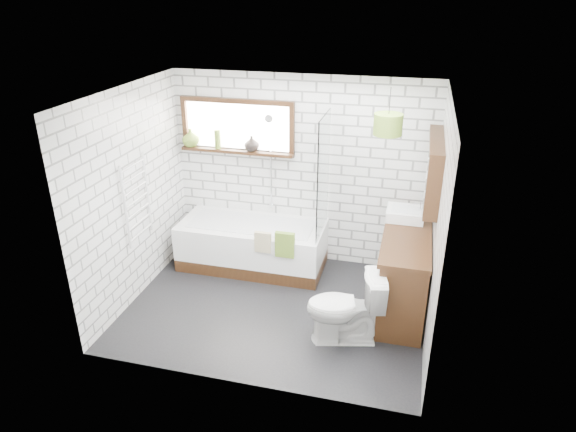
% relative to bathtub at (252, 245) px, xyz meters
% --- Properties ---
extents(floor, '(3.40, 2.60, 0.01)m').
position_rel_bathtub_xyz_m(floor, '(0.56, -0.88, -0.31)').
color(floor, black).
rests_on(floor, ground).
extents(ceiling, '(3.40, 2.60, 0.01)m').
position_rel_bathtub_xyz_m(ceiling, '(0.56, -0.88, 2.20)').
color(ceiling, white).
rests_on(ceiling, ground).
extents(wall_back, '(3.40, 0.01, 2.50)m').
position_rel_bathtub_xyz_m(wall_back, '(0.56, 0.42, 0.94)').
color(wall_back, white).
rests_on(wall_back, ground).
extents(wall_front, '(3.40, 0.01, 2.50)m').
position_rel_bathtub_xyz_m(wall_front, '(0.56, -2.19, 0.94)').
color(wall_front, white).
rests_on(wall_front, ground).
extents(wall_left, '(0.01, 2.60, 2.50)m').
position_rel_bathtub_xyz_m(wall_left, '(-1.14, -0.88, 0.94)').
color(wall_left, white).
rests_on(wall_left, ground).
extents(wall_right, '(0.01, 2.60, 2.50)m').
position_rel_bathtub_xyz_m(wall_right, '(2.27, -0.88, 0.94)').
color(wall_right, white).
rests_on(wall_right, ground).
extents(window, '(1.52, 0.16, 0.68)m').
position_rel_bathtub_xyz_m(window, '(-0.29, 0.38, 1.49)').
color(window, black).
rests_on(window, wall_back).
extents(towel_radiator, '(0.06, 0.52, 1.00)m').
position_rel_bathtub_xyz_m(towel_radiator, '(-1.10, -0.88, 0.89)').
color(towel_radiator, white).
rests_on(towel_radiator, wall_left).
extents(mirror_cabinet, '(0.16, 1.20, 0.70)m').
position_rel_bathtub_xyz_m(mirror_cabinet, '(2.18, -0.28, 1.34)').
color(mirror_cabinet, black).
rests_on(mirror_cabinet, wall_right).
extents(shower_riser, '(0.02, 0.02, 1.30)m').
position_rel_bathtub_xyz_m(shower_riser, '(0.16, 0.38, 1.04)').
color(shower_riser, silver).
rests_on(shower_riser, wall_back).
extents(bathtub, '(1.90, 0.84, 0.61)m').
position_rel_bathtub_xyz_m(bathtub, '(0.00, 0.00, 0.00)').
color(bathtub, white).
rests_on(bathtub, floor).
extents(shower_screen, '(0.02, 0.72, 1.50)m').
position_rel_bathtub_xyz_m(shower_screen, '(0.93, 0.00, 1.06)').
color(shower_screen, white).
rests_on(shower_screen, bathtub).
extents(towel_green, '(0.24, 0.07, 0.33)m').
position_rel_bathtub_xyz_m(towel_green, '(0.56, -0.42, 0.29)').
color(towel_green, '#5A7B24').
rests_on(towel_green, bathtub).
extents(towel_beige, '(0.21, 0.05, 0.27)m').
position_rel_bathtub_xyz_m(towel_beige, '(0.28, -0.42, 0.29)').
color(towel_beige, tan).
rests_on(towel_beige, bathtub).
extents(vanity, '(0.53, 1.66, 0.95)m').
position_rel_bathtub_xyz_m(vanity, '(2.00, -0.42, 0.17)').
color(vanity, black).
rests_on(vanity, floor).
extents(basin, '(0.43, 0.38, 0.13)m').
position_rel_bathtub_xyz_m(basin, '(1.94, -0.07, 0.70)').
color(basin, white).
rests_on(basin, vanity).
extents(tap, '(0.04, 0.04, 0.17)m').
position_rel_bathtub_xyz_m(tap, '(2.10, -0.07, 0.78)').
color(tap, silver).
rests_on(tap, vanity).
extents(toilet, '(0.63, 0.88, 0.81)m').
position_rel_bathtub_xyz_m(toilet, '(1.43, -1.28, 0.10)').
color(toilet, white).
rests_on(toilet, floor).
extents(vase_olive, '(0.29, 0.29, 0.24)m').
position_rel_bathtub_xyz_m(vase_olive, '(-0.94, 0.35, 1.29)').
color(vase_olive, olive).
rests_on(vase_olive, window).
extents(vase_dark, '(0.25, 0.25, 0.20)m').
position_rel_bathtub_xyz_m(vase_dark, '(-0.08, 0.35, 1.27)').
color(vase_dark, black).
rests_on(vase_dark, window).
extents(bottle, '(0.09, 0.09, 0.24)m').
position_rel_bathtub_xyz_m(bottle, '(-0.55, 0.35, 1.29)').
color(bottle, olive).
rests_on(bottle, window).
extents(pendant, '(0.31, 0.31, 0.23)m').
position_rel_bathtub_xyz_m(pendant, '(1.66, -0.21, 1.79)').
color(pendant, '#5A7B24').
rests_on(pendant, ceiling).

